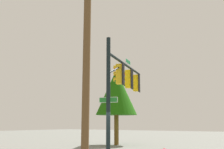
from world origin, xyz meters
TOP-DOWN VIEW (x-y plane):
  - signal_pole_assembly at (2.31, 0.59)m, footprint 5.97×2.03m
  - utility_pole at (-3.67, -1.71)m, footprint 1.33×1.39m
  - tree_near at (11.05, 6.86)m, footprint 4.00×4.00m

SIDE VIEW (x-z plane):
  - signal_pole_assembly at x=2.31m, z-range 1.16..7.33m
  - utility_pole at x=-3.67m, z-range 0.18..9.11m
  - tree_near at x=11.05m, z-range 1.38..8.63m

